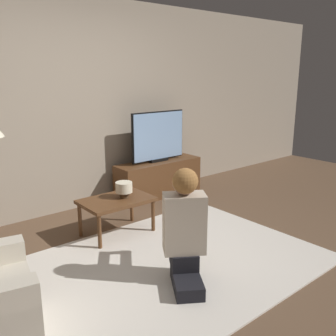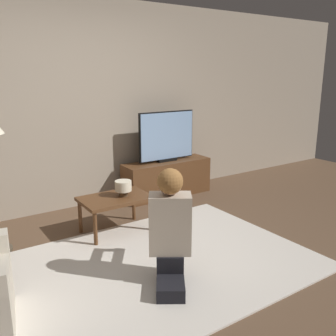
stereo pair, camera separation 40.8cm
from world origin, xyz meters
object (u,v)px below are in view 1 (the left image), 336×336
Objects in this scene: coffee_table at (116,203)px; table_lamp at (124,188)px; tv at (158,136)px; person_kneeling at (185,225)px.

coffee_table is 4.13× the size of table_lamp.
coffee_table is 0.18m from table_lamp.
tv is 1.16× the size of coffee_table.
tv is 4.81× the size of table_lamp.
tv is 1.47m from coffee_table.
coffee_table is (-1.16, -0.75, -0.50)m from tv.
table_lamp is (0.17, 1.15, -0.00)m from person_kneeling.
coffee_table is 0.77× the size of person_kneeling.
table_lamp is (0.09, -0.02, 0.15)m from coffee_table.
tv is at bearing 32.70° from coffee_table.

